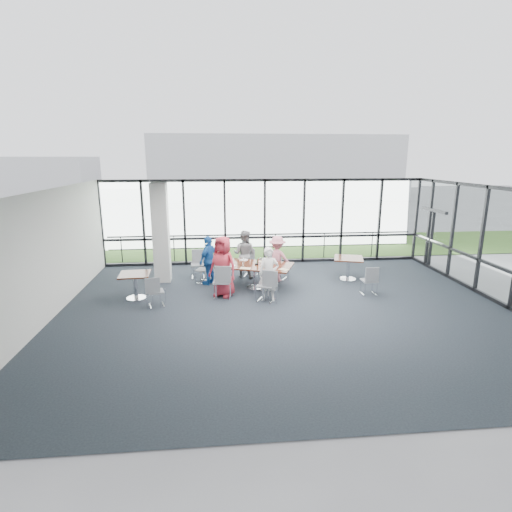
{
  "coord_description": "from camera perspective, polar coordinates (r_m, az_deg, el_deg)",
  "views": [
    {
      "loc": [
        -1.75,
        -9.87,
        3.99
      ],
      "look_at": [
        -0.65,
        1.67,
        1.1
      ],
      "focal_mm": 28.0,
      "sensor_mm": 36.0,
      "label": 1
    }
  ],
  "objects": [
    {
      "name": "ceiling",
      "position": [
        10.05,
        4.65,
        9.45
      ],
      "size": [
        12.0,
        10.0,
        0.04
      ],
      "primitive_type": "cube",
      "color": "silver",
      "rests_on": "ground"
    },
    {
      "name": "main_table",
      "position": [
        12.35,
        -0.13,
        -1.7
      ],
      "size": [
        2.53,
        1.96,
        0.75
      ],
      "rotation": [
        0.0,
        0.0,
        -0.37
      ],
      "color": "#341408",
      "rests_on": "ground"
    },
    {
      "name": "green_bottle",
      "position": [
        12.35,
        0.21,
        -0.73
      ],
      "size": [
        0.05,
        0.05,
        0.2
      ],
      "primitive_type": "cylinder",
      "color": "#2B7D44",
      "rests_on": "main_table"
    },
    {
      "name": "wall_left",
      "position": [
        11.01,
        -28.01,
        -0.21
      ],
      "size": [
        0.1,
        10.0,
        3.2
      ],
      "primitive_type": "cube",
      "color": "silver",
      "rests_on": "ground"
    },
    {
      "name": "wall_front",
      "position": [
        5.7,
        13.25,
        -11.18
      ],
      "size": [
        12.0,
        0.1,
        3.2
      ],
      "primitive_type": "cube",
      "color": "silver",
      "rests_on": "ground"
    },
    {
      "name": "curtain_wall_back",
      "position": [
        15.16,
        1.25,
        4.92
      ],
      "size": [
        12.0,
        0.1,
        3.2
      ],
      "primitive_type": "cube",
      "color": "white",
      "rests_on": "ground"
    },
    {
      "name": "floor",
      "position": [
        10.79,
        4.32,
        -7.8
      ],
      "size": [
        12.0,
        10.0,
        0.02
      ],
      "primitive_type": "cube",
      "color": "#1E242C",
      "rests_on": "ground"
    },
    {
      "name": "grass_strip",
      "position": [
        18.39,
        0.13,
        1.5
      ],
      "size": [
        80.0,
        5.0,
        0.01
      ],
      "primitive_type": "cube",
      "color": "#32531A",
      "rests_on": "ground"
    },
    {
      "name": "plate_nl",
      "position": [
        12.2,
        -3.58,
        -1.39
      ],
      "size": [
        0.27,
        0.27,
        0.01
      ],
      "primitive_type": "cylinder",
      "color": "white",
      "rests_on": "main_table"
    },
    {
      "name": "hangar_main",
      "position": [
        42.27,
        2.42,
        12.64
      ],
      "size": [
        24.0,
        10.0,
        6.0
      ],
      "primitive_type": "cube",
      "color": "silver",
      "rests_on": "ground"
    },
    {
      "name": "chair_main_fr",
      "position": [
        13.36,
        3.36,
        -1.41
      ],
      "size": [
        0.59,
        0.59,
        0.89
      ],
      "primitive_type": null,
      "rotation": [
        0.0,
        0.0,
        2.62
      ],
      "color": "gray",
      "rests_on": "ground"
    },
    {
      "name": "diner_end",
      "position": [
        12.79,
        -6.72,
        -0.6
      ],
      "size": [
        0.94,
        1.04,
        1.57
      ],
      "primitive_type": "imported",
      "rotation": [
        0.0,
        0.0,
        -2.19
      ],
      "color": "#1A52A0",
      "rests_on": "ground"
    },
    {
      "name": "apron",
      "position": [
        20.34,
        -0.42,
        2.63
      ],
      "size": [
        80.0,
        70.0,
        0.02
      ],
      "primitive_type": "cube",
      "color": "slate",
      "rests_on": "ground"
    },
    {
      "name": "menu_a",
      "position": [
        11.92,
        -1.54,
        -1.77
      ],
      "size": [
        0.37,
        0.3,
        0.0
      ],
      "primitive_type": "cube",
      "rotation": [
        0.0,
        0.0,
        -0.27
      ],
      "color": "white",
      "rests_on": "main_table"
    },
    {
      "name": "tumbler_b",
      "position": [
        11.96,
        1.05,
        -1.39
      ],
      "size": [
        0.07,
        0.07,
        0.13
      ],
      "primitive_type": "cylinder",
      "color": "white",
      "rests_on": "main_table"
    },
    {
      "name": "chair_main_fl",
      "position": [
        13.65,
        -0.74,
        -1.05
      ],
      "size": [
        0.54,
        0.54,
        0.89
      ],
      "primitive_type": null,
      "rotation": [
        0.0,
        0.0,
        2.87
      ],
      "color": "gray",
      "rests_on": "ground"
    },
    {
      "name": "menu_c",
      "position": [
        12.7,
        1.06,
        -0.77
      ],
      "size": [
        0.34,
        0.28,
        0.0
      ],
      "primitive_type": "cube",
      "rotation": [
        0.0,
        0.0,
        0.3
      ],
      "color": "white",
      "rests_on": "main_table"
    },
    {
      "name": "chair_spare_r",
      "position": [
        12.29,
        15.86,
        -3.39
      ],
      "size": [
        0.43,
        0.43,
        0.86
      ],
      "primitive_type": null,
      "rotation": [
        0.0,
        0.0,
        0.02
      ],
      "color": "gray",
      "rests_on": "ground"
    },
    {
      "name": "plate_fr",
      "position": [
        12.53,
        2.52,
        -0.96
      ],
      "size": [
        0.27,
        0.27,
        0.01
      ],
      "primitive_type": "cylinder",
      "color": "white",
      "rests_on": "main_table"
    },
    {
      "name": "chair_main_nl",
      "position": [
        11.58,
        -4.9,
        -3.65
      ],
      "size": [
        0.54,
        0.54,
        0.98
      ],
      "primitive_type": null,
      "rotation": [
        0.0,
        0.0,
        -0.15
      ],
      "color": "gray",
      "rests_on": "ground"
    },
    {
      "name": "structural_column",
      "position": [
        13.22,
        -13.43,
        3.2
      ],
      "size": [
        0.5,
        0.5,
        3.2
      ],
      "primitive_type": "cube",
      "color": "silver",
      "rests_on": "ground"
    },
    {
      "name": "chair_spare_lb",
      "position": [
        13.6,
        -8.32,
        -1.23
      ],
      "size": [
        0.48,
        0.48,
        0.91
      ],
      "primitive_type": null,
      "rotation": [
        0.0,
        0.0,
        3.22
      ],
      "color": "gray",
      "rests_on": "ground"
    },
    {
      "name": "side_table_right",
      "position": [
        13.54,
        13.07,
        -0.68
      ],
      "size": [
        1.14,
        1.14,
        0.75
      ],
      "rotation": [
        0.0,
        0.0,
        -0.29
      ],
      "color": "#341408",
      "rests_on": "ground"
    },
    {
      "name": "diner_far_left",
      "position": [
        13.41,
        -1.68,
        0.27
      ],
      "size": [
        0.92,
        0.77,
        1.62
      ],
      "primitive_type": "imported",
      "rotation": [
        0.0,
        0.0,
        2.71
      ],
      "color": "gray",
      "rests_on": "ground"
    },
    {
      "name": "tumbler_c",
      "position": [
        12.59,
        0.69,
        -0.58
      ],
      "size": [
        0.07,
        0.07,
        0.14
      ],
      "primitive_type": "cylinder",
      "color": "white",
      "rests_on": "main_table"
    },
    {
      "name": "chair_main_end",
      "position": [
        13.04,
        -7.51,
        -1.95
      ],
      "size": [
        0.55,
        0.55,
        0.87
      ],
      "primitive_type": null,
      "rotation": [
        0.0,
        0.0,
        -1.96
      ],
      "color": "gray",
      "rests_on": "ground"
    },
    {
      "name": "exit_door",
      "position": [
        15.94,
        23.76,
        2.17
      ],
      "size": [
        0.12,
        1.6,
        2.1
      ],
      "primitive_type": "cube",
      "color": "black",
      "rests_on": "ground"
    },
    {
      "name": "ketchup_bottle",
      "position": [
        12.35,
        0.25,
        -0.77
      ],
      "size": [
        0.06,
        0.06,
        0.18
      ],
      "primitive_type": "cylinder",
      "color": "#AD1B1D",
      "rests_on": "main_table"
    },
    {
      "name": "curtain_wall_right",
      "position": [
        12.77,
        32.05,
        1.06
      ],
      "size": [
        0.1,
        10.0,
        3.2
      ],
      "primitive_type": "cube",
      "color": "white",
      "rests_on": "ground"
    },
    {
      "name": "chair_main_nr",
      "position": [
        11.27,
        1.42,
        -4.24
      ],
      "size": [
        0.61,
        0.61,
        0.93
      ],
      "primitive_type": null,
      "rotation": [
        0.0,
        0.0,
        -0.45
      ],
      "color": "gray",
      "rests_on": "ground"
    },
    {
      "name": "diner_far_right",
      "position": [
        13.02,
        3.05,
        -0.41
      ],
      "size": [
        1.1,
        0.88,
        1.51
      ],
      "primitive_type": "imported",
      "rotation": [
        0.0,
        0.0,
        2.69
      ],
      "color": "#CD7483",
      "rests_on": "ground"
    },
    {
      "name": "diner_near_left",
      "position": [
        11.63,
        -4.74,
        -1.5
      ],
      "size": [
        1.04,
        0.95,
        1.78
      ],
      "primitive_type": "imported",
      "rotation": [
        0.0,
        0.0,
        -0.58
      ],
      "color": "#AE2837",
      "rests_on": "ground"
    },
    {
      "name": "condiment_caddy",
      "position": [
        12.31,
        0.08,
        -1.16
      ],
      "size": [
        0.1,
        0.07,
        0.04
      ],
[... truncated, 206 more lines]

